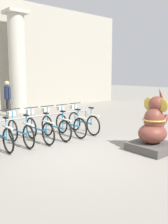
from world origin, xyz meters
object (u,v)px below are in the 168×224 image
bicycle_3 (0,134)px  bicycle_5 (39,128)px  bicycle_4 (20,131)px  bicycle_8 (83,121)px  bicycle_6 (55,126)px  bicycle_7 (70,124)px  person_pedestrian (8,95)px  elephant_statue (153,130)px

bicycle_3 → bicycle_5: (1.17, -0.05, 0.00)m
bicycle_4 → bicycle_8: 2.33m
bicycle_5 → bicycle_6: size_ratio=1.00×
bicycle_4 → bicycle_5: (0.58, -0.06, 0.00)m
bicycle_4 → bicycle_3: bearing=-178.2°
bicycle_7 → bicycle_8: bearing=3.0°
bicycle_4 → person_pedestrian: (1.78, 4.89, 0.61)m
bicycle_5 → elephant_statue: (1.86, -2.74, 0.16)m
bicycle_3 → person_pedestrian: person_pedestrian is taller
bicycle_3 → bicycle_8: same height
elephant_statue → person_pedestrian: size_ratio=1.00×
bicycle_7 → person_pedestrian: (0.04, 4.96, 0.61)m
elephant_statue → bicycle_8: bearing=92.3°
bicycle_3 → person_pedestrian: size_ratio=0.99×
bicycle_3 → bicycle_5: bearing=-2.3°
bicycle_5 → bicycle_8: bearing=1.0°
bicycle_4 → person_pedestrian: bearing=70.0°
bicycle_3 → bicycle_4: bearing=1.8°
bicycle_3 → bicycle_5: 1.17m
bicycle_7 → bicycle_8: size_ratio=1.00×
bicycle_7 → bicycle_5: bearing=-180.0°
bicycle_6 → elephant_statue: bearing=-65.0°
elephant_statue → bicycle_3: bearing=137.4°
bicycle_6 → bicycle_7: bearing=0.1°
bicycle_3 → bicycle_6: same height
bicycle_4 → bicycle_8: (2.33, -0.03, 0.00)m
bicycle_7 → bicycle_8: (0.58, 0.03, 0.00)m
bicycle_5 → bicycle_6: 0.58m
bicycle_7 → elephant_statue: size_ratio=0.99×
person_pedestrian → bicycle_6: bearing=-97.1°
bicycle_4 → bicycle_8: same height
bicycle_3 → bicycle_7: bearing=-1.1°
bicycle_5 → person_pedestrian: size_ratio=0.99×
bicycle_5 → bicycle_7: size_ratio=1.00×
bicycle_6 → bicycle_5: bearing=179.9°
elephant_statue → bicycle_4: bearing=131.1°
bicycle_3 → bicycle_4: (0.58, 0.02, 0.00)m
bicycle_5 → bicycle_7: (1.17, 0.00, 0.00)m
bicycle_4 → bicycle_7: bearing=-2.1°
bicycle_6 → person_pedestrian: person_pedestrian is taller
bicycle_5 → bicycle_6: same height
bicycle_4 → bicycle_6: (1.17, -0.06, 0.00)m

